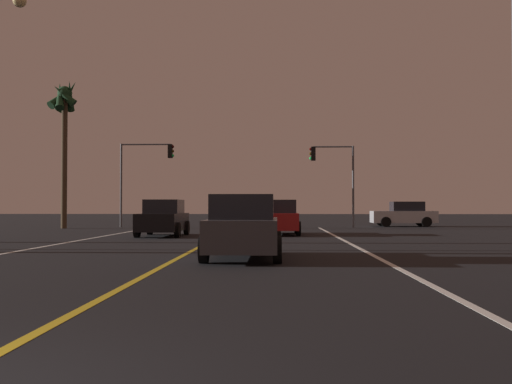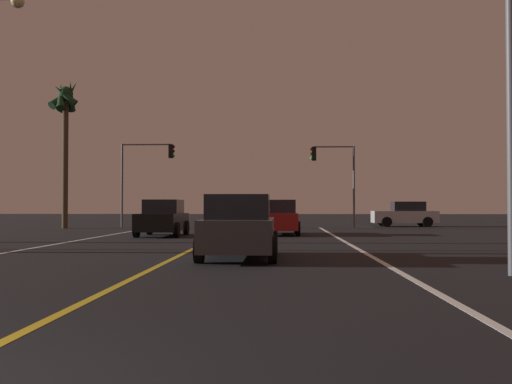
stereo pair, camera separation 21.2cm
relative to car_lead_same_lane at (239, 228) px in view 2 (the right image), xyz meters
name	(u,v)px [view 2 (the right image)]	position (x,y,z in m)	size (l,w,h in m)	color
lane_edge_right	(364,252)	(3.62, 2.31, -0.82)	(0.16, 40.65, 0.01)	silver
lane_edge_left	(14,251)	(-7.15, 2.31, -0.82)	(0.16, 40.65, 0.01)	silver
lane_center_divider	(187,252)	(-1.76, 2.31, -0.82)	(0.16, 40.65, 0.01)	gold
car_lead_same_lane	(239,228)	(0.00, 0.00, 0.00)	(2.02, 4.30, 1.70)	black
car_crossing_side	(405,214)	(9.59, 25.16, 0.00)	(4.30, 2.02, 1.70)	black
car_oncoming	(163,218)	(-4.41, 11.80, 0.00)	(2.02, 4.30, 1.70)	black
car_ahead_far	(279,218)	(1.01, 13.41, 0.00)	(2.02, 4.30, 1.70)	black
traffic_light_near_right	(333,167)	(4.50, 23.13, 3.13)	(2.92, 0.36, 5.32)	#4C4C51
traffic_light_near_left	(147,165)	(-7.71, 23.13, 3.30)	(3.59, 0.36, 5.52)	#4C4C51
street_lamp_right_near	(487,21)	(5.30, -3.63, 4.36)	(2.14, 0.44, 8.19)	#4C4C51
palm_tree_left_far	(65,110)	(-12.42, 20.92, 6.62)	(1.92, 2.12, 9.38)	#473826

